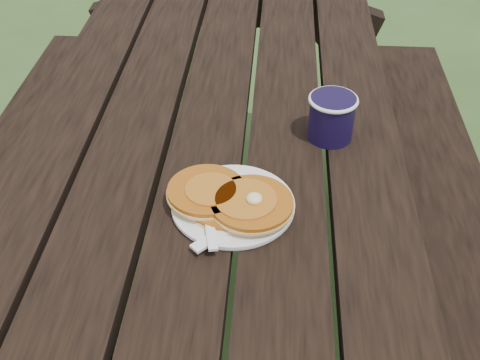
# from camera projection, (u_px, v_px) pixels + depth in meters

# --- Properties ---
(ground) EXTENTS (60.00, 60.00, 0.00)m
(ground) POSITION_uv_depth(u_px,v_px,m) (221.00, 326.00, 1.74)
(ground) COLOR #30471E
(ground) RESTS_ON ground
(picnic_table) EXTENTS (1.36, 1.80, 0.75)m
(picnic_table) POSITION_uv_depth(u_px,v_px,m) (218.00, 235.00, 1.50)
(picnic_table) COLOR black
(picnic_table) RESTS_ON ground
(plate) EXTENTS (0.22, 0.22, 0.01)m
(plate) POSITION_uv_depth(u_px,v_px,m) (233.00, 206.00, 1.01)
(plate) COLOR white
(plate) RESTS_ON picnic_table
(pancake_stack) EXTENTS (0.21, 0.16, 0.04)m
(pancake_stack) POSITION_uv_depth(u_px,v_px,m) (230.00, 199.00, 0.99)
(pancake_stack) COLOR #B55F14
(pancake_stack) RESTS_ON plate
(knife) EXTENTS (0.14, 0.14, 0.00)m
(knife) POSITION_uv_depth(u_px,v_px,m) (237.00, 223.00, 0.97)
(knife) COLOR white
(knife) RESTS_ON plate
(fork) EXTENTS (0.06, 0.16, 0.01)m
(fork) POSITION_uv_depth(u_px,v_px,m) (210.00, 225.00, 0.96)
(fork) COLOR white
(fork) RESTS_ON plate
(coffee_cup) EXTENTS (0.09, 0.09, 0.09)m
(coffee_cup) POSITION_uv_depth(u_px,v_px,m) (332.00, 115.00, 1.14)
(coffee_cup) COLOR black
(coffee_cup) RESTS_ON picnic_table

